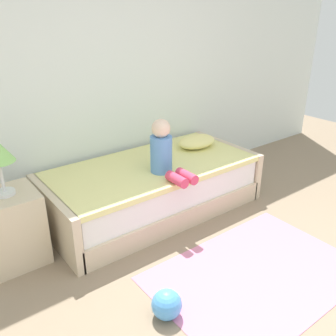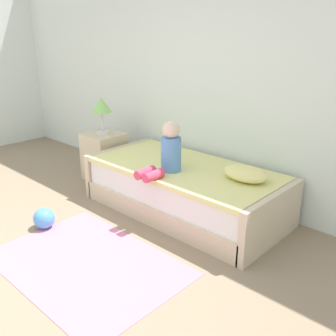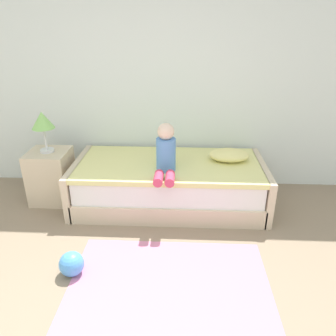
{
  "view_description": "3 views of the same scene",
  "coord_description": "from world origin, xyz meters",
  "px_view_note": "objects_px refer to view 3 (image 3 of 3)",
  "views": [
    {
      "loc": [
        -1.63,
        -0.69,
        1.9
      ],
      "look_at": [
        0.23,
        1.75,
        0.55
      ],
      "focal_mm": 39.16,
      "sensor_mm": 36.0,
      "label": 1
    },
    {
      "loc": [
        2.63,
        -0.82,
        1.83
      ],
      "look_at": [
        0.23,
        1.75,
        0.55
      ],
      "focal_mm": 41.06,
      "sensor_mm": 36.0,
      "label": 2
    },
    {
      "loc": [
        0.38,
        -1.31,
        1.93
      ],
      "look_at": [
        0.23,
        1.75,
        0.55
      ],
      "focal_mm": 35.2,
      "sensor_mm": 36.0,
      "label": 3
    }
  ],
  "objects_px": {
    "table_lamp": "(43,122)",
    "pillow": "(229,155)",
    "child_figure": "(166,153)",
    "toy_ball": "(72,264)",
    "nightstand": "(51,176)",
    "bed": "(169,183)"
  },
  "relations": [
    {
      "from": "bed",
      "to": "toy_ball",
      "type": "relative_size",
      "value": 10.26
    },
    {
      "from": "table_lamp",
      "to": "child_figure",
      "type": "xyz_separation_m",
      "value": [
        1.33,
        -0.24,
        -0.23
      ]
    },
    {
      "from": "toy_ball",
      "to": "bed",
      "type": "bearing_deg",
      "value": 58.46
    },
    {
      "from": "bed",
      "to": "child_figure",
      "type": "xyz_separation_m",
      "value": [
        -0.02,
        -0.23,
        0.46
      ]
    },
    {
      "from": "nightstand",
      "to": "pillow",
      "type": "height_order",
      "value": "pillow"
    },
    {
      "from": "table_lamp",
      "to": "child_figure",
      "type": "height_order",
      "value": "table_lamp"
    },
    {
      "from": "table_lamp",
      "to": "child_figure",
      "type": "relative_size",
      "value": 0.88
    },
    {
      "from": "pillow",
      "to": "toy_ball",
      "type": "distance_m",
      "value": 1.98
    },
    {
      "from": "pillow",
      "to": "child_figure",
      "type": "bearing_deg",
      "value": -154.33
    },
    {
      "from": "table_lamp",
      "to": "pillow",
      "type": "bearing_deg",
      "value": 2.51
    },
    {
      "from": "bed",
      "to": "child_figure",
      "type": "distance_m",
      "value": 0.51
    },
    {
      "from": "bed",
      "to": "pillow",
      "type": "xyz_separation_m",
      "value": [
        0.66,
        0.1,
        0.32
      ]
    },
    {
      "from": "child_figure",
      "to": "pillow",
      "type": "xyz_separation_m",
      "value": [
        0.68,
        0.33,
        -0.14
      ]
    },
    {
      "from": "child_figure",
      "to": "table_lamp",
      "type": "bearing_deg",
      "value": 169.72
    },
    {
      "from": "table_lamp",
      "to": "pillow",
      "type": "relative_size",
      "value": 1.02
    },
    {
      "from": "nightstand",
      "to": "table_lamp",
      "type": "relative_size",
      "value": 1.33
    },
    {
      "from": "toy_ball",
      "to": "nightstand",
      "type": "bearing_deg",
      "value": 116.29
    },
    {
      "from": "nightstand",
      "to": "pillow",
      "type": "bearing_deg",
      "value": 2.51
    },
    {
      "from": "child_figure",
      "to": "bed",
      "type": "bearing_deg",
      "value": 83.85
    },
    {
      "from": "table_lamp",
      "to": "toy_ball",
      "type": "relative_size",
      "value": 2.19
    },
    {
      "from": "bed",
      "to": "nightstand",
      "type": "height_order",
      "value": "nightstand"
    },
    {
      "from": "nightstand",
      "to": "table_lamp",
      "type": "distance_m",
      "value": 0.64
    }
  ]
}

